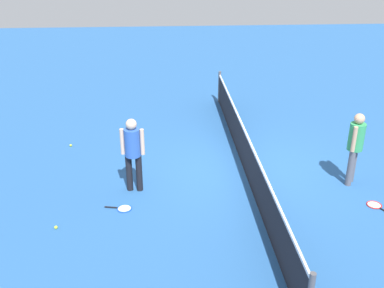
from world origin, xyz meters
name	(u,v)px	position (x,y,z in m)	size (l,w,h in m)	color
ground_plane	(244,169)	(0.00, 0.00, 0.00)	(40.00, 40.00, 0.00)	#265693
court_net	(245,150)	(0.00, 0.00, 0.50)	(10.09, 0.09, 1.07)	#4C4C51
player_near_side	(133,149)	(0.82, -2.61, 1.01)	(0.38, 0.53, 1.70)	black
player_far_side	(355,143)	(0.84, 2.29, 1.01)	(0.47, 0.47, 1.70)	#595960
tennis_racket_near_player	(123,208)	(1.59, -2.82, 0.01)	(0.37, 0.60, 0.03)	blue
tennis_racket_far_player	(375,205)	(1.84, 2.47, 0.01)	(0.60, 0.42, 0.03)	red
tennis_ball_near_player	(56,227)	(2.21, -4.07, 0.03)	(0.07, 0.07, 0.07)	#C6E033
tennis_ball_midcourt	(71,145)	(-1.61, -4.47, 0.03)	(0.07, 0.07, 0.07)	#C6E033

